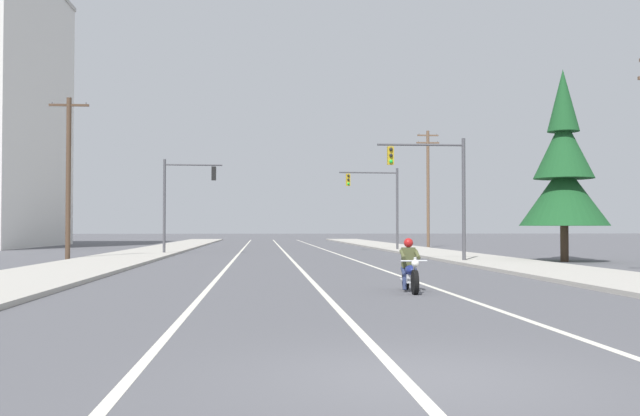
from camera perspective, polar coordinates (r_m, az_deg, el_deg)
ground_plane at (r=8.69m, az=8.16°, el=-13.14°), size 400.00×400.00×0.00m
lane_stripe_center at (r=53.36m, az=-2.87°, el=-3.43°), size 0.16×100.00×0.01m
lane_stripe_left at (r=53.36m, az=-6.27°, el=-3.43°), size 0.16×100.00×0.01m
lane_stripe_right at (r=53.57m, az=0.72°, el=-3.43°), size 0.16×100.00×0.01m
sidewalk_kerb_right at (r=49.67m, az=8.69°, el=-3.48°), size 4.40×110.00×0.14m
sidewalk_kerb_left at (r=48.94m, az=-13.67°, el=-3.48°), size 4.40×110.00×0.14m
motorcycle_with_rider at (r=19.86m, az=7.10°, el=-4.90°), size 0.70×2.19×1.46m
traffic_signal_near_right at (r=36.23m, az=9.39°, el=2.13°), size 4.42×0.37×6.20m
traffic_signal_near_left at (r=47.82m, az=-10.93°, el=1.20°), size 3.82×0.46×6.20m
traffic_signal_mid_right at (r=53.97m, az=4.82°, el=0.91°), size 4.47×0.52×6.20m
utility_pole_left_near at (r=41.17m, az=-19.26°, el=2.48°), size 2.12×0.26×8.77m
utility_pole_right_far at (r=63.49m, az=8.53°, el=1.79°), size 2.01×0.26×10.20m
conifer_tree_right_verge_near at (r=39.18m, az=18.70°, el=2.63°), size 4.51×4.51×9.93m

